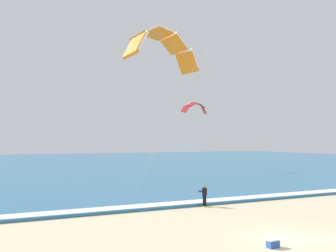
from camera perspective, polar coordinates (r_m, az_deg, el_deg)
ground_plane at (r=22.01m, az=17.32°, el=-15.43°), size 200.00×200.00×0.00m
sea at (r=87.33m, az=-16.50°, el=-5.33°), size 200.00×120.00×0.20m
surf_foam at (r=31.07m, az=2.45°, el=-11.16°), size 200.00×1.65×0.04m
surfboard at (r=30.63m, az=5.38°, el=-11.65°), size 0.85×1.47×0.09m
kitesurfer at (r=30.50m, az=5.35°, el=-9.96°), size 0.63×0.62×1.69m
kite_primary at (r=33.34m, az=-0.91°, el=11.97°), size 8.62×5.87×13.37m
kite_distant at (r=64.55m, az=4.02°, el=2.87°), size 5.26×2.30×1.96m
cooler_box at (r=19.89m, az=15.16°, el=-16.31°), size 0.58×0.38×0.40m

